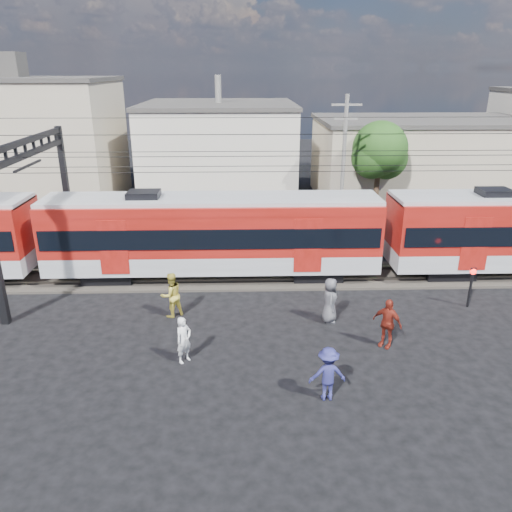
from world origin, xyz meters
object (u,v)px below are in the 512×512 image
at_px(pedestrian_c, 328,374).
at_px(crossing_signal, 472,280).
at_px(commuter_train, 217,232).
at_px(pedestrian_a, 184,340).

relative_size(pedestrian_c, crossing_signal, 0.98).
distance_m(commuter_train, pedestrian_a, 7.80).
bearing_deg(pedestrian_c, pedestrian_a, -29.30).
xyz_separation_m(pedestrian_c, crossing_signal, (7.30, 6.32, 0.38)).
bearing_deg(pedestrian_c, crossing_signal, -142.58).
bearing_deg(commuter_train, pedestrian_a, -96.70).
height_order(pedestrian_c, crossing_signal, crossing_signal).
bearing_deg(commuter_train, crossing_signal, -17.78).
bearing_deg(crossing_signal, commuter_train, 162.22).
bearing_deg(pedestrian_a, crossing_signal, -27.89).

